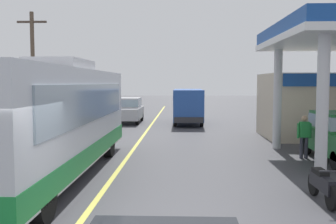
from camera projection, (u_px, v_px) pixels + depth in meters
ground at (152, 124)px, 27.41m from camera, size 120.00×120.00×0.00m
lane_divider_stripe at (146, 133)px, 22.43m from camera, size 0.16×50.00×0.01m
coach_bus_main at (52, 122)px, 11.71m from camera, size 2.60×11.04×3.69m
minibus_opposing_lane at (188, 103)px, 27.38m from camera, size 2.04×6.13×2.44m
motorcycle_parked_forecourt at (322, 184)px, 9.32m from camera, size 0.55×1.80×0.92m
pedestrian_near_pump at (304, 134)px, 14.75m from camera, size 0.55×0.22×1.66m
car_trailing_behind_bus at (130, 109)px, 27.94m from camera, size 1.70×4.20×1.82m
utility_pole_roadside at (33, 69)px, 23.29m from camera, size 1.80×0.24×7.19m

